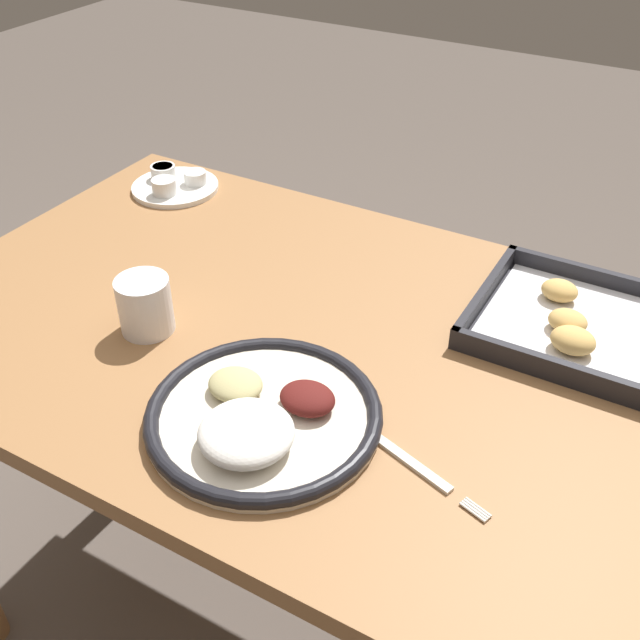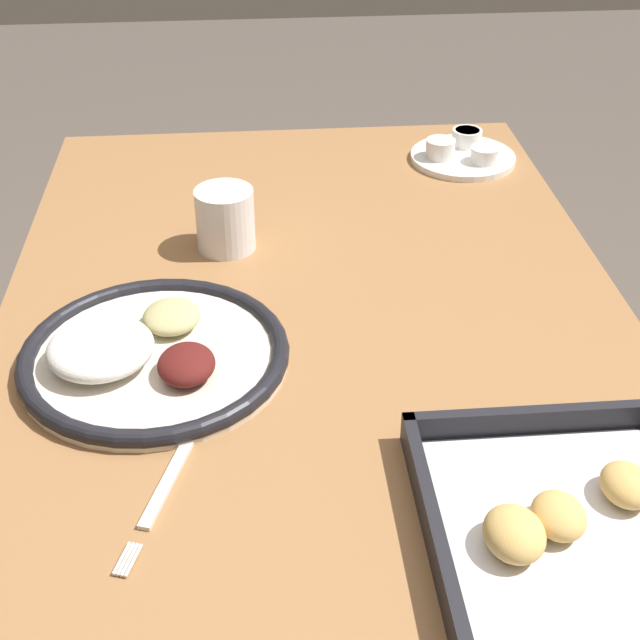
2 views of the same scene
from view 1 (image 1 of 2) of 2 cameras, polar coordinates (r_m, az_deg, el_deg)
The scene contains 7 objects.
ground_plane at distance 1.66m, azimuth -0.34°, elevation -22.48°, with size 8.00×8.00×0.00m, color #564C44.
dining_table at distance 1.16m, azimuth -0.45°, elevation -5.79°, with size 1.23×0.76×0.76m.
dinner_plate at distance 0.93m, azimuth -4.45°, elevation -7.30°, with size 0.30×0.30×0.05m.
fork at distance 0.90m, azimuth 6.90°, elevation -10.70°, with size 0.20×0.07×0.00m.
saucer_plate at distance 1.50m, azimuth -11.06°, elevation 10.18°, with size 0.17×0.17×0.04m.
baking_tray at distance 1.14m, azimuth 21.15°, elevation -0.98°, with size 0.41×0.26×0.04m.
drinking_cup at distance 1.10m, azimuth -13.19°, elevation 1.11°, with size 0.08×0.08×0.08m.
Camera 1 is at (0.43, -0.74, 1.42)m, focal length 42.00 mm.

